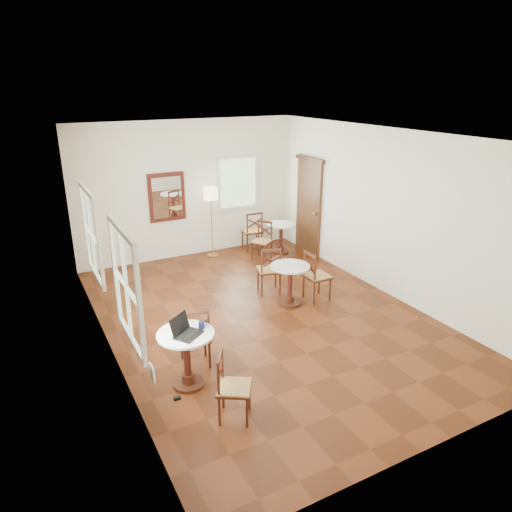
{
  "coord_description": "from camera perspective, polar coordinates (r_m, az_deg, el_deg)",
  "views": [
    {
      "loc": [
        -3.44,
        -6.21,
        3.73
      ],
      "look_at": [
        0.0,
        0.3,
        1.0
      ],
      "focal_mm": 33.05,
      "sensor_mm": 36.0,
      "label": 1
    }
  ],
  "objects": [
    {
      "name": "chair_back_a",
      "position": [
        10.97,
        -0.44,
        3.07
      ],
      "size": [
        0.49,
        0.49,
        0.94
      ],
      "rotation": [
        0.0,
        0.0,
        3.01
      ],
      "color": "#411D10",
      "rests_on": "ground"
    },
    {
      "name": "power_adapter",
      "position": [
        6.23,
        -9.55,
        -16.6
      ],
      "size": [
        0.09,
        0.05,
        0.03
      ],
      "primitive_type": "cube",
      "color": "black",
      "rests_on": "ground"
    },
    {
      "name": "mouse",
      "position": [
        5.91,
        -9.04,
        -9.88
      ],
      "size": [
        0.09,
        0.06,
        0.03
      ],
      "primitive_type": "ellipsoid",
      "rotation": [
        0.0,
        0.0,
        -0.06
      ],
      "color": "black",
      "rests_on": "cafe_table_near"
    },
    {
      "name": "water_glass",
      "position": [
        5.96,
        -9.51,
        -9.3
      ],
      "size": [
        0.05,
        0.05,
        0.09
      ],
      "primitive_type": "cylinder",
      "color": "white",
      "rests_on": "cafe_table_near"
    },
    {
      "name": "chair_near_a",
      "position": [
        6.62,
        -7.39,
        -9.63
      ],
      "size": [
        0.48,
        0.48,
        0.89
      ],
      "rotation": [
        0.0,
        0.0,
        2.94
      ],
      "color": "#411D10",
      "rests_on": "ground"
    },
    {
      "name": "chair_mid_b",
      "position": [
        8.53,
        7.28,
        -2.4
      ],
      "size": [
        0.42,
        0.42,
        0.91
      ],
      "rotation": [
        0.0,
        0.0,
        1.56
      ],
      "color": "#411D10",
      "rests_on": "ground"
    },
    {
      "name": "cafe_table_mid",
      "position": [
        8.3,
        4.11,
        -2.96
      ],
      "size": [
        0.69,
        0.69,
        0.73
      ],
      "color": "#411D10",
      "rests_on": "ground"
    },
    {
      "name": "cafe_table_back",
      "position": [
        10.83,
        3.03,
        2.58
      ],
      "size": [
        0.66,
        0.66,
        0.69
      ],
      "color": "#411D10",
      "rests_on": "ground"
    },
    {
      "name": "cafe_table_near",
      "position": [
        6.2,
        -8.39,
        -11.56
      ],
      "size": [
        0.73,
        0.73,
        0.77
      ],
      "color": "#411D10",
      "rests_on": "ground"
    },
    {
      "name": "floor_lamp",
      "position": [
        10.39,
        -5.49,
        6.99
      ],
      "size": [
        0.31,
        0.31,
        1.59
      ],
      "color": "#BF8C3F",
      "rests_on": "ground"
    },
    {
      "name": "ground",
      "position": [
        8.02,
        1.01,
        -7.38
      ],
      "size": [
        7.0,
        7.0,
        0.0
      ],
      "primitive_type": "plane",
      "color": "#53230E",
      "rests_on": "ground"
    },
    {
      "name": "laptop",
      "position": [
        5.99,
        -8.63,
        -8.87
      ],
      "size": [
        0.45,
        0.43,
        0.25
      ],
      "rotation": [
        0.0,
        0.0,
        0.62
      ],
      "color": "black",
      "rests_on": "cafe_table_near"
    },
    {
      "name": "chair_mid_a",
      "position": [
        8.74,
        1.61,
        -1.68
      ],
      "size": [
        0.52,
        0.52,
        0.91
      ],
      "rotation": [
        0.0,
        0.0,
        2.85
      ],
      "color": "#411D10",
      "rests_on": "ground"
    },
    {
      "name": "navy_mug",
      "position": [
        6.12,
        -6.58,
        -8.26
      ],
      "size": [
        0.12,
        0.08,
        0.09
      ],
      "color": "black",
      "rests_on": "cafe_table_near"
    },
    {
      "name": "chair_near_b",
      "position": [
        5.65,
        -2.87,
        -15.54
      ],
      "size": [
        0.54,
        0.54,
        0.84
      ],
      "rotation": [
        0.0,
        0.0,
        1.02
      ],
      "color": "#411D10",
      "rests_on": "ground"
    },
    {
      "name": "chair_back_b",
      "position": [
        10.41,
        0.77,
        1.84
      ],
      "size": [
        0.55,
        0.55,
        0.85
      ],
      "rotation": [
        0.0,
        0.0,
        -0.95
      ],
      "color": "#411D10",
      "rests_on": "ground"
    },
    {
      "name": "room_shell",
      "position": [
        7.54,
        -0.31,
        6.21
      ],
      "size": [
        5.02,
        7.02,
        3.01
      ],
      "color": "white",
      "rests_on": "ground"
    }
  ]
}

